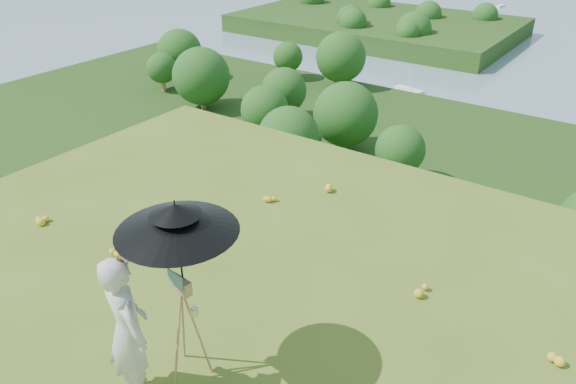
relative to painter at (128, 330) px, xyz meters
The scene contains 7 objects.
forest_slope 46.09m from the painter, 88.64° to the left, with size 140.00×56.00×22.00m, color black.
peninsula 174.47m from the painter, 115.56° to the left, with size 90.00×60.00×12.00m, color black, non-canonical shape.
slope_trees 38.51m from the painter, 88.64° to the left, with size 110.00×50.00×6.00m, color #234715, non-canonical shape.
painter is the anchor object (origin of this frame).
field_easel 0.64m from the painter, 66.11° to the left, with size 0.54×0.54×1.43m, color olive, non-canonical shape.
sun_umbrella 1.03m from the painter, 66.63° to the left, with size 1.25×1.25×1.07m, color black, non-canonical shape.
painter_cap 0.85m from the painter, ahead, with size 0.18×0.22×0.10m, color #C56C6C, non-canonical shape.
Camera 1 is at (3.04, -2.71, 4.90)m, focal length 35.00 mm.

